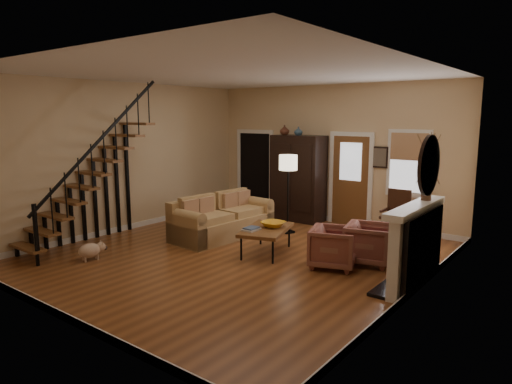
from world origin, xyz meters
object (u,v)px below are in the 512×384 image
Objects in this scene: floor_lamp at (288,194)px; sofa at (223,218)px; armchair_left at (334,247)px; side_chair at (395,214)px; armoire at (298,178)px; coffee_table at (266,241)px; armchair_right at (369,244)px.

sofa is at bearing -128.48° from floor_lamp.
armchair_left is 0.75× the size of side_chair.
side_chair is at bearing -4.48° from armoire.
sofa reaches higher than coffee_table.
coffee_table is 1.74m from floor_lamp.
floor_lamp is at bearing 33.66° from armchair_left.
armoire is 0.93× the size of sofa.
armchair_right is at bearing 8.11° from sofa.
armoire reaches higher than floor_lamp.
coffee_table is at bearing -69.20° from armoire.
sofa reaches higher than armchair_left.
armchair_left is at bearing -92.81° from side_chair.
armchair_right is at bearing -21.71° from floor_lamp.
sofa is (-0.40, -2.36, -0.63)m from armoire.
sofa is 2.95× the size of armchair_left.
side_chair is (-0.28, 1.94, 0.15)m from armchair_right.
armchair_right is at bearing -37.15° from armoire.
armchair_right is (1.78, 0.61, 0.11)m from coffee_table.
side_chair is (0.12, 2.49, 0.16)m from armchair_left.
sofa is at bearing 79.51° from armchair_right.
side_chair is at bearing -6.13° from armchair_right.
armchair_left is at bearing -2.49° from sofa.
floor_lamp reaches higher than side_chair.
side_chair reaches higher than armchair_right.
floor_lamp is (-0.54, 1.53, 0.62)m from coffee_table.
sofa is at bearing -143.81° from side_chair.
armchair_left is at bearing -47.97° from armoire.
armoire reaches higher than side_chair.
coffee_table is 1.25× the size of side_chair.
armoire is 3.61m from armchair_right.
armoire is at bearing 110.80° from coffee_table.
armchair_left is 0.44× the size of floor_lamp.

